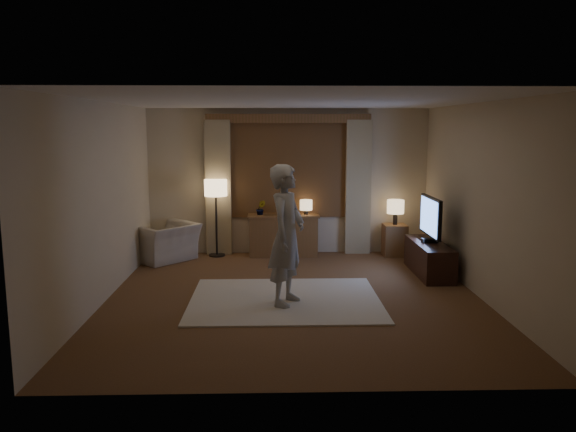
{
  "coord_description": "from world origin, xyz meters",
  "views": [
    {
      "loc": [
        -0.29,
        -7.3,
        2.28
      ],
      "look_at": [
        -0.07,
        0.6,
        1.02
      ],
      "focal_mm": 35.0,
      "sensor_mm": 36.0,
      "label": 1
    }
  ],
  "objects_px": {
    "sideboard": "(283,236)",
    "tv_stand": "(429,258)",
    "person": "(287,235)",
    "side_table": "(395,240)",
    "armchair": "(165,242)"
  },
  "relations": [
    {
      "from": "person",
      "to": "tv_stand",
      "type": "bearing_deg",
      "value": -34.05
    },
    {
      "from": "sideboard",
      "to": "person",
      "type": "relative_size",
      "value": 0.67
    },
    {
      "from": "tv_stand",
      "to": "person",
      "type": "relative_size",
      "value": 0.78
    },
    {
      "from": "sideboard",
      "to": "tv_stand",
      "type": "height_order",
      "value": "sideboard"
    },
    {
      "from": "sideboard",
      "to": "tv_stand",
      "type": "distance_m",
      "value": 2.62
    },
    {
      "from": "armchair",
      "to": "side_table",
      "type": "xyz_separation_m",
      "value": [
        4.02,
        0.27,
        -0.04
      ]
    },
    {
      "from": "side_table",
      "to": "tv_stand",
      "type": "height_order",
      "value": "side_table"
    },
    {
      "from": "sideboard",
      "to": "tv_stand",
      "type": "relative_size",
      "value": 0.86
    },
    {
      "from": "armchair",
      "to": "person",
      "type": "bearing_deg",
      "value": 81.76
    },
    {
      "from": "armchair",
      "to": "sideboard",
      "type": "bearing_deg",
      "value": 141.55
    },
    {
      "from": "side_table",
      "to": "tv_stand",
      "type": "relative_size",
      "value": 0.4
    },
    {
      "from": "tv_stand",
      "to": "person",
      "type": "xyz_separation_m",
      "value": [
        -2.26,
        -1.47,
        0.67
      ]
    },
    {
      "from": "sideboard",
      "to": "side_table",
      "type": "xyz_separation_m",
      "value": [
        1.98,
        -0.05,
        -0.07
      ]
    },
    {
      "from": "sideboard",
      "to": "tv_stand",
      "type": "bearing_deg",
      "value": -30.98
    },
    {
      "from": "sideboard",
      "to": "armchair",
      "type": "xyz_separation_m",
      "value": [
        -2.04,
        -0.32,
        -0.03
      ]
    }
  ]
}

